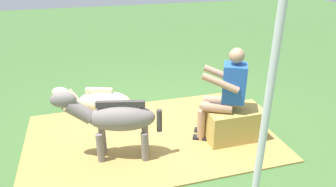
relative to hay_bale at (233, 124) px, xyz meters
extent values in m
plane|color=#426B33|center=(0.87, -0.47, -0.24)|extent=(24.00, 24.00, 0.00)
cube|color=#AD8C47|center=(1.12, -0.35, -0.23)|extent=(3.52, 2.22, 0.02)
cube|color=tan|center=(0.00, 0.00, 0.00)|extent=(0.79, 0.45, 0.48)
cylinder|color=tan|center=(0.27, 0.00, 0.31)|extent=(0.42, 0.30, 0.14)
cylinder|color=tan|center=(0.45, -0.09, 0.00)|extent=(0.11, 0.11, 0.48)
cube|color=black|center=(0.45, -0.09, -0.21)|extent=(0.24, 0.19, 0.06)
cylinder|color=tan|center=(0.18, -0.18, 0.31)|extent=(0.42, 0.30, 0.14)
cylinder|color=tan|center=(0.36, -0.27, 0.00)|extent=(0.11, 0.11, 0.48)
cube|color=black|center=(0.36, -0.27, -0.21)|extent=(0.24, 0.19, 0.06)
cube|color=#2659B2|center=(0.05, 0.00, 0.64)|extent=(0.39, 0.38, 0.52)
cylinder|color=tan|center=(0.28, 0.06, 0.69)|extent=(0.49, 0.30, 0.26)
cylinder|color=tan|center=(0.14, -0.22, 0.69)|extent=(0.49, 0.30, 0.26)
sphere|color=tan|center=(0.05, 0.00, 1.02)|extent=(0.20, 0.20, 0.20)
ellipsoid|color=slate|center=(1.57, 0.01, 0.35)|extent=(0.89, 0.51, 0.34)
cylinder|color=slate|center=(1.86, 0.04, -0.03)|extent=(0.09, 0.09, 0.42)
cylinder|color=slate|center=(1.82, -0.15, -0.03)|extent=(0.09, 0.09, 0.42)
cylinder|color=slate|center=(1.32, 0.17, -0.03)|extent=(0.09, 0.09, 0.42)
cylinder|color=slate|center=(1.27, -0.02, -0.03)|extent=(0.09, 0.09, 0.42)
cylinder|color=slate|center=(2.05, -0.11, 0.45)|extent=(0.40, 0.26, 0.33)
ellipsoid|color=slate|center=(2.23, -0.15, 0.61)|extent=(0.35, 0.23, 0.20)
cube|color=#433D3A|center=(1.57, 0.01, 0.54)|extent=(0.60, 0.20, 0.08)
cylinder|color=#433D3A|center=(1.11, 0.12, 0.30)|extent=(0.07, 0.07, 0.30)
ellipsoid|color=beige|center=(1.67, -1.36, -0.06)|extent=(0.96, 0.68, 0.36)
cube|color=beige|center=(2.18, -1.54, -0.19)|extent=(0.34, 0.32, 0.10)
cylinder|color=beige|center=(2.20, -1.55, 0.00)|extent=(0.33, 0.27, 0.30)
ellipsoid|color=beige|center=(2.37, -1.61, 0.08)|extent=(0.34, 0.25, 0.20)
cube|color=#F2EDC5|center=(1.75, -1.39, 0.14)|extent=(0.44, 0.22, 0.08)
cylinder|color=#197233|center=(-0.64, -0.42, -0.15)|extent=(0.07, 0.07, 0.19)
cone|color=#197233|center=(-0.64, -0.42, -0.02)|extent=(0.06, 0.06, 0.06)
cylinder|color=silver|center=(0.68, 1.67, 0.94)|extent=(0.06, 0.06, 2.35)
camera|label=1|loc=(1.94, 3.43, 2.24)|focal=33.37mm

